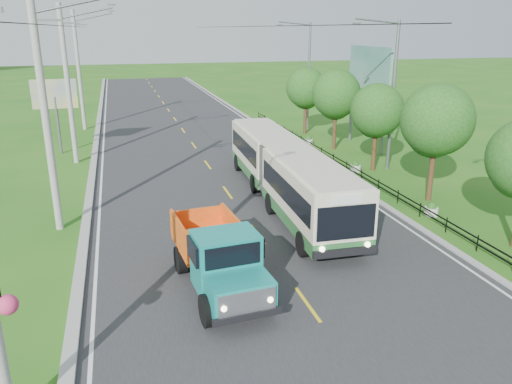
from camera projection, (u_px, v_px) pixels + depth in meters
name	position (u px, v px, depth m)	size (l,w,h in m)	color
ground	(307.00, 305.00, 16.11)	(240.00, 240.00, 0.00)	#205E16
road	(203.00, 158.00, 34.41)	(14.00, 120.00, 0.02)	#28282B
curb_left	(93.00, 164.00, 32.56)	(0.40, 120.00, 0.15)	#9E9E99
curb_right	(300.00, 151.00, 36.22)	(0.30, 120.00, 0.10)	#9E9E99
edge_line_left	(102.00, 164.00, 32.71)	(0.12, 120.00, 0.00)	silver
edge_line_right	(293.00, 151.00, 36.10)	(0.12, 120.00, 0.00)	silver
centre_dash	(307.00, 304.00, 16.10)	(0.12, 2.20, 0.00)	yellow
railing_right	(347.00, 168.00, 30.87)	(0.04, 40.00, 0.60)	black
pole_near	(46.00, 115.00, 20.65)	(3.51, 0.32, 10.00)	gray
pole_mid	(68.00, 85.00, 31.64)	(3.51, 0.32, 10.00)	gray
pole_far	(79.00, 70.00, 42.62)	(3.51, 0.32, 10.00)	gray
tree_third	(436.00, 124.00, 24.83)	(3.60, 3.62, 6.00)	#382314
tree_fourth	(377.00, 113.00, 30.44)	(3.24, 3.31, 5.40)	#382314
tree_fifth	(336.00, 96.00, 35.85)	(3.48, 3.52, 5.80)	#382314
tree_back	(306.00, 90.00, 41.41)	(3.30, 3.36, 5.50)	#382314
streetlight_mid	(391.00, 91.00, 30.10)	(3.02, 0.20, 9.07)	slate
streetlight_far	(307.00, 72.00, 42.92)	(3.02, 0.20, 9.07)	slate
planter_near	(431.00, 210.00, 23.70)	(0.64, 0.64, 0.67)	silver
planter_mid	(355.00, 167.00, 31.02)	(0.64, 0.64, 0.67)	silver
planter_far	(309.00, 141.00, 38.35)	(0.64, 0.64, 0.67)	silver
billboard_left	(55.00, 99.00, 34.45)	(3.00, 0.20, 5.20)	slate
billboard_right	(369.00, 74.00, 35.88)	(0.24, 6.00, 7.30)	slate
bus	(285.00, 169.00, 25.03)	(3.07, 15.46, 2.97)	#27622D
dump_truck	(219.00, 253.00, 16.63)	(2.64, 5.84, 2.38)	#168882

